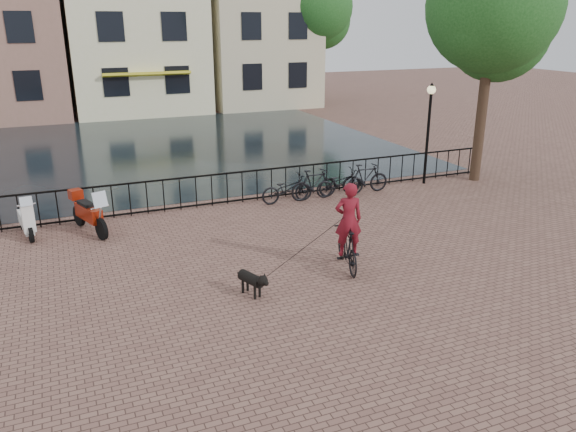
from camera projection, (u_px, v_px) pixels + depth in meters
name	position (u px, v px, depth m)	size (l,w,h in m)	color
ground	(347.00, 321.00, 10.90)	(100.00, 100.00, 0.00)	brown
canal_water	(170.00, 147.00, 25.97)	(20.00, 20.00, 0.00)	black
railing	(227.00, 189.00, 17.70)	(20.00, 0.05, 1.02)	black
canal_house_mid	(131.00, 14.00, 35.28)	(8.00, 9.50, 11.80)	beige
canal_house_right	(251.00, 3.00, 37.93)	(7.00, 9.00, 13.30)	beige
tree_near_right	(494.00, 6.00, 18.63)	(4.48, 4.48, 8.24)	black
tree_far_right	(316.00, 7.00, 36.69)	(4.76, 4.76, 8.76)	black
lamp_post	(429.00, 117.00, 19.35)	(0.30, 0.30, 3.45)	black
cyclist	(348.00, 231.00, 12.94)	(0.92, 1.85, 2.44)	black
dog	(251.00, 282.00, 11.85)	(0.58, 0.93, 0.60)	black
motorcycle	(88.00, 209.00, 15.25)	(1.07, 1.96, 1.37)	maroon
scooter	(25.00, 213.00, 15.00)	(0.62, 1.44, 1.30)	white
parked_bike_0	(287.00, 189.00, 17.85)	(0.60, 1.72, 0.90)	black
parked_bike_1	(314.00, 184.00, 18.18)	(0.47, 1.66, 1.00)	black
parked_bike_2	(340.00, 183.00, 18.54)	(0.60, 1.72, 0.90)	black
parked_bike_3	(365.00, 178.00, 18.87)	(0.47, 1.66, 1.00)	black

